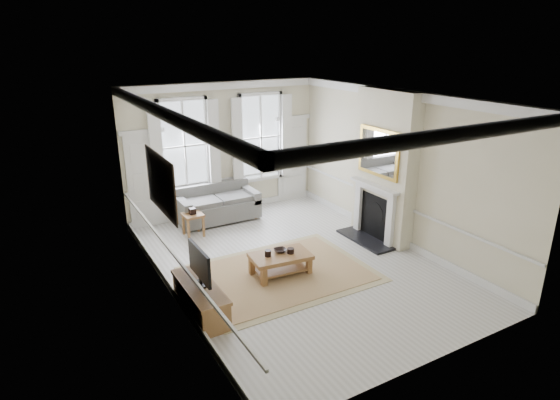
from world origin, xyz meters
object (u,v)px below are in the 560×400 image
sofa (217,206)px  coffee_table (280,258)px  side_table (193,218)px  tv_stand (201,299)px

sofa → coffee_table: sofa is taller
side_table → coffee_table: 2.80m
side_table → tv_stand: side_table is taller
sofa → side_table: sofa is taller
sofa → tv_stand: size_ratio=1.35×
tv_stand → side_table: bearing=72.4°
coffee_table → tv_stand: bearing=-158.5°
sofa → coffee_table: (-0.04, -3.35, -0.02)m
sofa → side_table: (-0.87, -0.68, 0.06)m
side_table → coffee_table: (0.83, -2.67, -0.08)m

